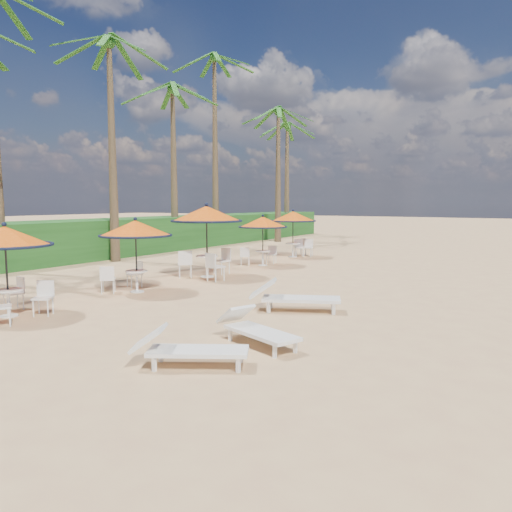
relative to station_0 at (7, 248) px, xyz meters
The scene contains 15 objects.
ground 5.55m from the station_0, ahead, with size 160.00×160.00×0.00m, color tan.
scrub_hedge 13.89m from the station_0, 126.21° to the left, with size 3.00×40.00×1.80m, color #194716.
station_0 is the anchor object (origin of this frame).
station_1 3.82m from the station_0, 87.44° to the left, with size 2.12×2.12×2.21m.
station_2 7.27m from the station_0, 88.15° to the left, with size 2.51×2.51×2.62m.
station_3 11.06m from the station_0, 88.75° to the left, with size 2.04×2.04×2.13m.
station_4 14.66m from the station_0, 90.34° to the left, with size 2.20×2.25×2.29m.
lounger_near 5.94m from the station_0, ahead, with size 1.92×1.43×0.67m.
lounger_mid 6.26m from the station_0, ahead, with size 1.97×1.21×0.67m.
lounger_far 6.72m from the station_0, 36.28° to the left, with size 2.28×1.52×0.78m.
palm_3 13.00m from the station_0, 124.49° to the left, with size 5.00×5.00×9.70m.
palm_4 17.60m from the station_0, 117.20° to the left, with size 5.00×5.00×8.97m.
palm_5 22.20m from the station_0, 112.41° to the left, with size 5.00×5.00×11.63m.
palm_6 23.70m from the station_0, 103.15° to the left, with size 5.00×5.00×8.72m.
palm_7 29.21m from the station_0, 104.95° to the left, with size 5.00×5.00×8.66m.
Camera 1 is at (5.50, -6.92, 2.66)m, focal length 35.00 mm.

